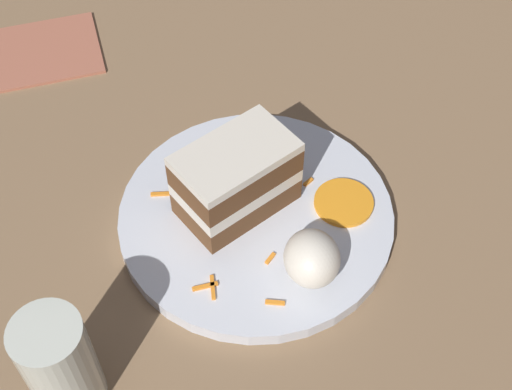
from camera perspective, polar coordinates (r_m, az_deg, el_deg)
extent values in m
plane|color=black|center=(0.83, 0.61, -1.77)|extent=(6.00, 6.00, 0.00)
cube|color=#846647|center=(0.81, 0.62, -1.00)|extent=(1.02, 1.15, 0.04)
cylinder|color=silver|center=(0.77, 0.00, -1.77)|extent=(0.30, 0.30, 0.02)
cube|color=brown|center=(0.76, -1.56, -0.03)|extent=(0.12, 0.14, 0.03)
cube|color=silver|center=(0.74, -1.59, 1.07)|extent=(0.12, 0.14, 0.02)
cube|color=brown|center=(0.72, -1.63, 2.23)|extent=(0.12, 0.14, 0.03)
cube|color=silver|center=(0.71, -1.67, 3.26)|extent=(0.12, 0.14, 0.01)
ellipsoid|color=silver|center=(0.70, 4.50, -5.07)|extent=(0.06, 0.06, 0.05)
cylinder|color=orange|center=(0.77, 7.03, -0.59)|extent=(0.06, 0.06, 0.01)
cube|color=orange|center=(0.83, -3.46, 4.15)|extent=(0.01, 0.02, 0.00)
cube|color=orange|center=(0.79, 4.14, 1.27)|extent=(0.01, 0.01, 0.00)
cube|color=orange|center=(0.70, 1.53, -8.60)|extent=(0.01, 0.02, 0.00)
cube|color=orange|center=(0.73, 1.15, -5.09)|extent=(0.01, 0.01, 0.00)
cube|color=orange|center=(0.71, -3.49, -7.39)|extent=(0.03, 0.01, 0.00)
cube|color=orange|center=(0.82, -2.66, 3.71)|extent=(0.01, 0.03, 0.00)
cube|color=orange|center=(0.74, 5.96, -4.25)|extent=(0.01, 0.01, 0.00)
cube|color=orange|center=(0.71, -4.10, -7.30)|extent=(0.01, 0.03, 0.00)
cube|color=orange|center=(0.78, -7.65, 0.08)|extent=(0.01, 0.02, 0.00)
cylinder|color=beige|center=(0.65, -15.42, -12.92)|extent=(0.06, 0.06, 0.12)
cylinder|color=silver|center=(0.68, -14.72, -14.34)|extent=(0.05, 0.05, 0.04)
cube|color=#B2664C|center=(1.01, -18.05, 10.60)|extent=(0.15, 0.21, 0.00)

